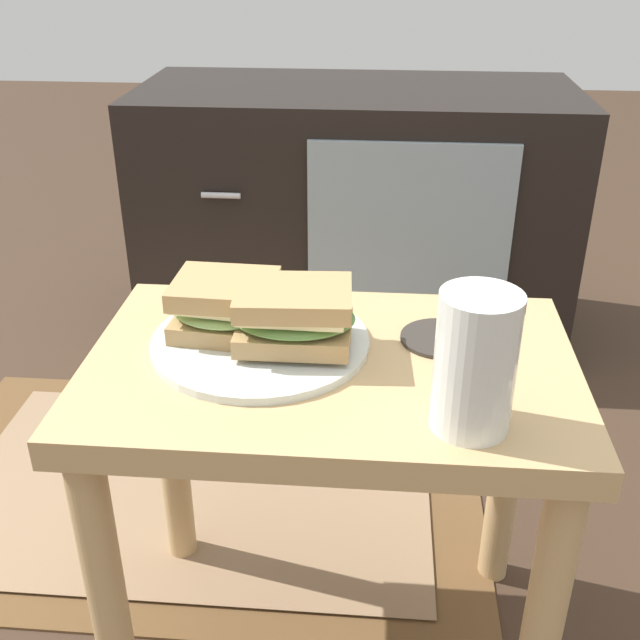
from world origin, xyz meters
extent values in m
plane|color=#3D2B1E|center=(0.00, 0.00, 0.00)|extent=(8.00, 8.00, 0.00)
cube|color=tan|center=(0.00, 0.00, 0.44)|extent=(0.56, 0.36, 0.04)
cylinder|color=tan|center=(-0.25, -0.14, 0.21)|extent=(0.04, 0.04, 0.43)
cylinder|color=tan|center=(0.25, -0.14, 0.21)|extent=(0.04, 0.04, 0.43)
cylinder|color=tan|center=(-0.25, 0.14, 0.21)|extent=(0.04, 0.04, 0.43)
cylinder|color=tan|center=(0.25, 0.14, 0.21)|extent=(0.04, 0.04, 0.43)
cube|color=black|center=(-0.01, 0.95, 0.29)|extent=(0.96, 0.44, 0.58)
cube|color=#8C9EA8|center=(0.11, 0.72, 0.30)|extent=(0.41, 0.01, 0.44)
cylinder|color=silver|center=(-0.27, 0.72, 0.41)|extent=(0.08, 0.01, 0.01)
cylinder|color=silver|center=(-0.27, 0.72, 0.19)|extent=(0.08, 0.01, 0.01)
cube|color=brown|center=(-0.26, 0.30, 0.00)|extent=(1.01, 0.65, 0.01)
cube|color=#937556|center=(-0.26, 0.30, 0.01)|extent=(0.83, 0.53, 0.00)
cylinder|color=silver|center=(-0.08, 0.03, 0.47)|extent=(0.26, 0.26, 0.01)
cube|color=tan|center=(-0.13, 0.04, 0.48)|extent=(0.13, 0.11, 0.02)
ellipsoid|color=#8CB260|center=(-0.13, 0.04, 0.50)|extent=(0.14, 0.12, 0.02)
cube|color=beige|center=(-0.13, 0.04, 0.51)|extent=(0.12, 0.10, 0.01)
cube|color=tan|center=(-0.13, 0.04, 0.53)|extent=(0.12, 0.10, 0.02)
cube|color=tan|center=(-0.04, 0.01, 0.49)|extent=(0.13, 0.10, 0.02)
ellipsoid|color=#608C42|center=(-0.04, 0.01, 0.51)|extent=(0.14, 0.11, 0.02)
cube|color=beige|center=(-0.04, 0.01, 0.52)|extent=(0.12, 0.09, 0.01)
cube|color=tan|center=(-0.04, 0.01, 0.53)|extent=(0.13, 0.10, 0.02)
cylinder|color=silver|center=(0.15, -0.12, 0.53)|extent=(0.08, 0.08, 0.14)
cylinder|color=#B26014|center=(0.15, -0.12, 0.52)|extent=(0.07, 0.07, 0.11)
cylinder|color=white|center=(0.15, -0.12, 0.58)|extent=(0.07, 0.07, 0.01)
cylinder|color=#332D28|center=(0.13, 0.05, 0.46)|extent=(0.09, 0.09, 0.01)
camera|label=1|loc=(0.05, -0.75, 0.91)|focal=42.94mm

